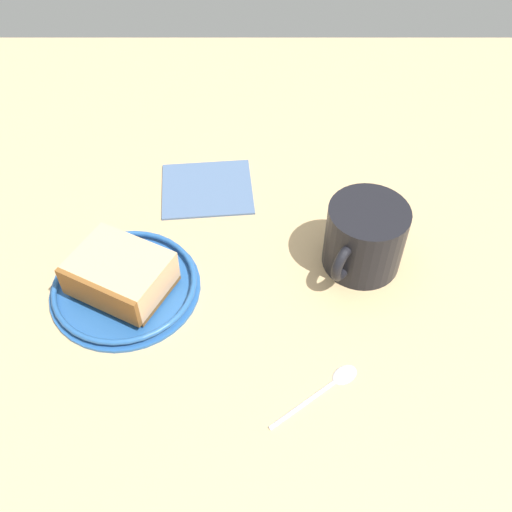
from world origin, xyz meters
TOP-DOWN VIEW (x-y plane):
  - ground_plane at (0.00, 0.00)cm, footprint 112.59×112.59cm
  - small_plate at (-10.94, -3.16)cm, footprint 17.70×17.70cm
  - cake_slice at (-11.06, -3.39)cm, footprint 13.29×12.35cm
  - tea_mug at (17.27, 1.20)cm, footprint 9.46×10.91cm
  - teaspoon at (12.42, -15.69)cm, footprint 9.99×7.92cm
  - folded_napkin at (-2.28, 14.41)cm, footprint 13.34×12.16cm

SIDE VIEW (x-z plane):
  - ground_plane at x=0.00cm, z-range -3.06..0.00cm
  - folded_napkin at x=-2.28cm, z-range 0.00..0.60cm
  - teaspoon at x=12.42cm, z-range -0.05..0.75cm
  - small_plate at x=-10.94cm, z-range -0.02..1.42cm
  - cake_slice at x=-11.06cm, z-range 0.79..5.41cm
  - tea_mug at x=17.27cm, z-range 0.11..8.71cm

